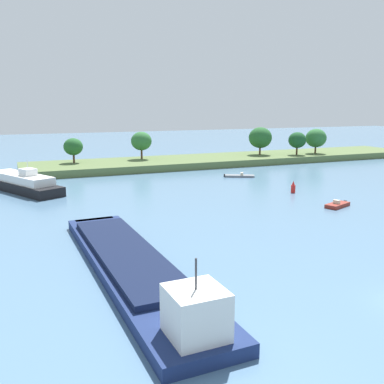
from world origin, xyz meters
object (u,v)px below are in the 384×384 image
object	(u,v)px
white_riverboat	(21,183)
fishing_skiff	(337,205)
channel_buoy_red	(293,188)
cargo_barge	(134,266)
small_motorboat	(240,176)

from	to	relation	value
white_riverboat	fishing_skiff	bearing A→B (deg)	-35.87
fishing_skiff	channel_buoy_red	xyz separation A→B (m)	(0.22, 10.46, 0.53)
white_riverboat	fishing_skiff	world-z (taller)	white_riverboat
cargo_barge	channel_buoy_red	bearing A→B (deg)	35.72
small_motorboat	channel_buoy_red	world-z (taller)	channel_buoy_red
fishing_skiff	channel_buoy_red	distance (m)	10.48
cargo_barge	small_motorboat	bearing A→B (deg)	51.38
fishing_skiff	cargo_barge	bearing A→B (deg)	-158.33
small_motorboat	fishing_skiff	size ratio (longest dim) A/B	1.30
channel_buoy_red	fishing_skiff	bearing A→B (deg)	-91.21
fishing_skiff	channel_buoy_red	size ratio (longest dim) A/B	2.32
fishing_skiff	cargo_barge	xyz separation A→B (m)	(-32.00, -12.71, 0.54)
cargo_barge	channel_buoy_red	xyz separation A→B (m)	(32.22, 23.17, -0.01)
channel_buoy_red	white_riverboat	bearing A→B (deg)	155.49
white_riverboat	cargo_barge	bearing A→B (deg)	-79.69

